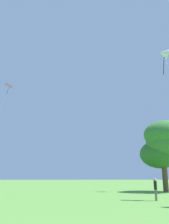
# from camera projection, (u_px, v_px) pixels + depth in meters

# --- Properties ---
(kite_black_large) EXTENTS (2.82, 10.18, 21.11)m
(kite_black_large) POSITION_uv_depth(u_px,v_px,m) (8.00, 89.00, 51.33)
(kite_black_large) COLOR black
(kite_black_large) RESTS_ON ground_plane
(kite_white_distant) EXTENTS (2.16, 9.99, 20.97)m
(kite_white_distant) POSITION_uv_depth(u_px,v_px,m) (164.00, 53.00, 37.72)
(kite_white_distant) COLOR white
(kite_white_distant) RESTS_ON ground_plane
(person_in_red_shirt) EXTENTS (0.40, 0.47, 1.68)m
(person_in_red_shirt) POSITION_uv_depth(u_px,v_px,m) (155.00, 187.00, 19.50)
(person_in_red_shirt) COLOR #665B4C
(person_in_red_shirt) RESTS_ON ground_plane
(tree_right_cluster) EXTENTS (6.04, 6.62, 9.10)m
(tree_right_cluster) POSITION_uv_depth(u_px,v_px,m) (164.00, 144.00, 32.99)
(tree_right_cluster) COLOR brown
(tree_right_cluster) RESTS_ON ground_plane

